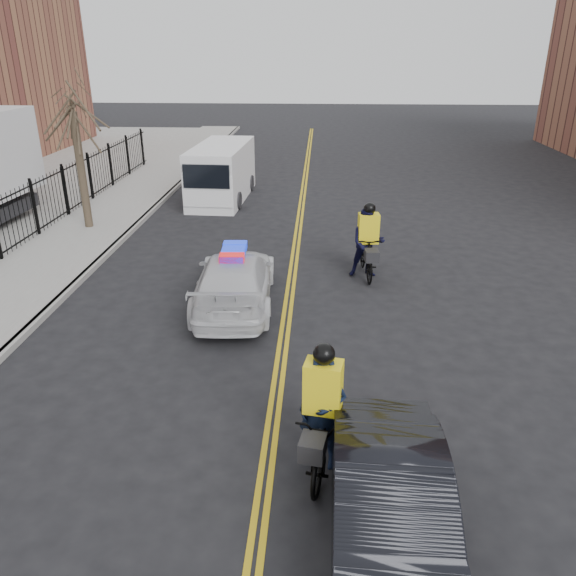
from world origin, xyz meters
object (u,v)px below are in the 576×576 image
at_px(police_cruiser, 235,280).
at_px(cyclist_far, 367,248).
at_px(cargo_van, 221,174).
at_px(cyclist_near, 322,424).
at_px(dark_sedan, 390,513).

height_order(police_cruiser, cyclist_far, cyclist_far).
xyz_separation_m(police_cruiser, cyclist_far, (3.51, 2.20, 0.16)).
relative_size(police_cruiser, cyclist_far, 2.21).
xyz_separation_m(cargo_van, cyclist_near, (4.37, -16.69, -0.38)).
xyz_separation_m(dark_sedan, cyclist_far, (0.41, 9.81, 0.16)).
distance_m(police_cruiser, cyclist_far, 4.15).
bearing_deg(cyclist_near, cyclist_far, 91.29).
bearing_deg(dark_sedan, cyclist_far, 88.70).
height_order(cargo_van, cyclist_near, cargo_van).
bearing_deg(cyclist_far, cyclist_near, -103.49).
bearing_deg(cyclist_near, cargo_van, 114.99).
height_order(police_cruiser, cyclist_near, cyclist_near).
relative_size(cargo_van, cyclist_near, 2.45).
height_order(police_cruiser, dark_sedan, police_cruiser).
height_order(cyclist_near, cyclist_far, cyclist_far).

